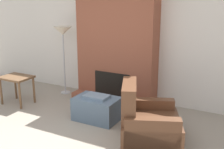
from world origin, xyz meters
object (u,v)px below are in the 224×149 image
object	(u,v)px
floor_lamp_left	(63,34)
armchair	(145,124)
ottoman	(97,108)
side_table	(17,81)

from	to	relation	value
floor_lamp_left	armchair	bearing A→B (deg)	-27.03
ottoman	armchair	distance (m)	1.09
armchair	side_table	size ratio (longest dim) A/B	1.95
armchair	floor_lamp_left	distance (m)	2.91
ottoman	armchair	world-z (taller)	armchair
ottoman	floor_lamp_left	bearing A→B (deg)	146.60
ottoman	armchair	size ratio (longest dim) A/B	0.66
armchair	side_table	world-z (taller)	armchair
armchair	side_table	distance (m)	2.88
ottoman	side_table	xyz separation A→B (m)	(-1.82, -0.08, 0.26)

